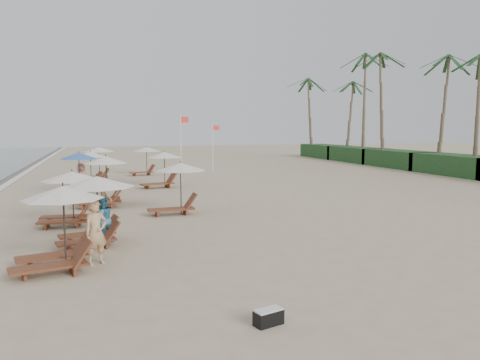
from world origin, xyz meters
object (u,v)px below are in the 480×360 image
object	(u,v)px
flag_pole_near	(181,144)
beachgoer_mid_b	(106,195)
lounger_station_5	(87,170)
lounger_station_0	(55,229)
inland_station_2	(145,157)
lounger_station_6	(96,163)
beachgoer_mid_a	(102,219)
inland_station_1	(161,167)
lounger_station_4	(75,175)
lounger_station_2	(68,196)
inland_station_0	(176,183)
duffel_bag	(268,317)
lounger_station_3	(100,185)
beachgoer_far_b	(81,177)
beachgoer_near	(96,233)
lounger_station_1	(92,207)

from	to	relation	value
flag_pole_near	beachgoer_mid_b	bearing A→B (deg)	-116.85
lounger_station_5	lounger_station_0	bearing A→B (deg)	-91.45
lounger_station_5	inland_station_2	bearing A→B (deg)	54.88
lounger_station_6	beachgoer_mid_b	distance (m)	12.93
beachgoer_mid_a	inland_station_1	bearing A→B (deg)	-129.72
lounger_station_4	beachgoer_mid_a	world-z (taller)	lounger_station_4
lounger_station_2	beachgoer_mid_a	bearing A→B (deg)	-69.49
inland_station_0	inland_station_1	xyz separation A→B (m)	(0.54, 9.17, -0.05)
lounger_station_6	flag_pole_near	bearing A→B (deg)	-23.95
inland_station_1	duffel_bag	distance (m)	21.19
lounger_station_3	lounger_station_6	bearing A→B (deg)	90.74
lounger_station_6	inland_station_2	distance (m)	4.61
lounger_station_4	inland_station_1	xyz separation A→B (m)	(5.01, 1.63, 0.18)
lounger_station_4	lounger_station_3	bearing A→B (deg)	-73.58
duffel_bag	lounger_station_5	bearing A→B (deg)	98.98
beachgoer_mid_a	duffel_bag	bearing A→B (deg)	86.66
lounger_station_0	lounger_station_5	bearing A→B (deg)	88.55
beachgoer_mid_a	lounger_station_4	bearing A→B (deg)	-108.16
lounger_station_2	beachgoer_mid_b	distance (m)	3.08
lounger_station_0	lounger_station_3	xyz separation A→B (m)	(1.20, 10.19, -0.09)
beachgoer_mid_a	beachgoer_mid_b	distance (m)	6.00
beachgoer_mid_b	beachgoer_far_b	distance (m)	7.19
lounger_station_3	beachgoer_far_b	size ratio (longest dim) A/B	1.57
lounger_station_0	inland_station_0	xyz separation A→B (m)	(4.37, 7.06, 0.26)
inland_station_2	beachgoer_near	bearing A→B (deg)	-98.64
lounger_station_3	inland_station_0	xyz separation A→B (m)	(3.17, -3.13, 0.35)
lounger_station_3	inland_station_0	world-z (taller)	lounger_station_3
duffel_bag	inland_station_1	bearing A→B (deg)	87.93
lounger_station_5	beachgoer_near	distance (m)	18.21
beachgoer_near	duffel_bag	bearing A→B (deg)	-84.70
lounger_station_2	inland_station_0	size ratio (longest dim) A/B	0.94
beachgoer_mid_a	lounger_station_5	bearing A→B (deg)	-111.71
lounger_station_5	inland_station_2	distance (m)	7.37
lounger_station_2	beachgoer_near	distance (m)	5.90
lounger_station_3	duffel_bag	size ratio (longest dim) A/B	4.30
lounger_station_1	lounger_station_4	world-z (taller)	lounger_station_4
lounger_station_6	beachgoer_mid_a	bearing A→B (deg)	-89.51
lounger_station_1	lounger_station_5	world-z (taller)	lounger_station_5
lounger_station_5	beachgoer_mid_a	bearing A→B (deg)	-87.27
inland_station_2	lounger_station_6	bearing A→B (deg)	-142.39
lounger_station_6	inland_station_2	xyz separation A→B (m)	(3.65, 2.81, 0.22)
lounger_station_3	lounger_station_5	bearing A→B (deg)	95.13
lounger_station_6	beachgoer_far_b	xyz separation A→B (m)	(-0.87, -5.84, -0.38)
lounger_station_0	inland_station_2	bearing A→B (deg)	79.10
lounger_station_2	beachgoer_near	bearing A→B (deg)	-79.83
beachgoer_near	flag_pole_near	world-z (taller)	flag_pole_near
flag_pole_near	beachgoer_far_b	bearing A→B (deg)	-152.97
beachgoer_mid_b	lounger_station_5	bearing A→B (deg)	-17.94
lounger_station_5	beachgoer_mid_a	distance (m)	15.73
beachgoer_far_b	duffel_bag	bearing A→B (deg)	-135.75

